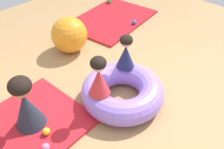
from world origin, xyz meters
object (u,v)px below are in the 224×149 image
at_px(child_in_navy, 126,52).
at_px(play_ball_blue, 134,22).
at_px(play_ball_green, 109,1).
at_px(inflatable_cushion, 123,91).
at_px(play_ball_yellow, 46,131).
at_px(play_ball_pink, 46,147).
at_px(exercise_ball_large, 69,35).
at_px(child_in_red, 99,76).
at_px(adult_seated, 25,103).

bearing_deg(child_in_navy, play_ball_blue, -170.14).
bearing_deg(play_ball_green, inflatable_cushion, -132.13).
relative_size(play_ball_yellow, play_ball_pink, 0.94).
relative_size(child_in_navy, play_ball_blue, 5.79).
xyz_separation_m(play_ball_yellow, exercise_ball_large, (1.38, 1.26, 0.23)).
distance_m(play_ball_yellow, play_ball_green, 3.89).
bearing_deg(play_ball_yellow, child_in_navy, -1.40).
height_order(child_in_navy, child_in_red, child_in_red).
relative_size(inflatable_cushion, play_ball_green, 10.78).
distance_m(inflatable_cushion, child_in_navy, 0.55).
bearing_deg(exercise_ball_large, child_in_navy, -90.26).
relative_size(inflatable_cushion, exercise_ball_large, 1.81).
distance_m(adult_seated, play_ball_green, 3.79).
bearing_deg(child_in_red, adult_seated, -44.67).
relative_size(child_in_red, exercise_ball_large, 0.86).
height_order(play_ball_yellow, play_ball_pink, play_ball_pink).
xyz_separation_m(child_in_navy, play_ball_green, (1.88, 2.18, -0.49)).
relative_size(inflatable_cushion, adult_seated, 1.54).
height_order(inflatable_cushion, adult_seated, adult_seated).
relative_size(adult_seated, exercise_ball_large, 1.18).
xyz_separation_m(child_in_navy, exercise_ball_large, (0.01, 1.29, -0.27)).
relative_size(play_ball_blue, play_ball_pink, 0.87).
height_order(child_in_red, play_ball_blue, child_in_red).
distance_m(child_in_red, exercise_ball_large, 1.59).
height_order(adult_seated, play_ball_blue, adult_seated).
bearing_deg(adult_seated, child_in_navy, -7.17).
relative_size(child_in_red, play_ball_yellow, 5.84).
bearing_deg(child_in_navy, exercise_ball_large, -115.90).
distance_m(inflatable_cushion, play_ball_yellow, 1.11).
height_order(child_in_red, adult_seated, child_in_red).
distance_m(child_in_red, play_ball_blue, 2.49).
relative_size(play_ball_yellow, exercise_ball_large, 0.15).
bearing_deg(play_ball_blue, play_ball_pink, -157.99).
distance_m(child_in_navy, play_ball_green, 2.92).
relative_size(inflatable_cushion, child_in_navy, 2.28).
bearing_deg(adult_seated, play_ball_green, 35.05).
height_order(play_ball_green, play_ball_blue, play_ball_green).
bearing_deg(exercise_ball_large, play_ball_green, 25.33).
bearing_deg(play_ball_green, child_in_red, -137.38).
relative_size(adult_seated, play_ball_green, 7.02).
bearing_deg(child_in_navy, adult_seated, -38.29).
bearing_deg(play_ball_pink, exercise_ball_large, 43.70).
xyz_separation_m(inflatable_cushion, play_ball_pink, (-1.21, 0.07, -0.08)).
bearing_deg(exercise_ball_large, play_ball_yellow, -137.51).
height_order(inflatable_cushion, play_ball_pink, inflatable_cushion).
height_order(inflatable_cushion, play_ball_green, inflatable_cushion).
bearing_deg(inflatable_cushion, play_ball_yellow, 167.09).
xyz_separation_m(child_in_red, play_ball_blue, (2.12, 1.20, -0.52)).
distance_m(child_in_navy, adult_seated, 1.45).
xyz_separation_m(adult_seated, play_ball_green, (3.28, 1.86, -0.31)).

